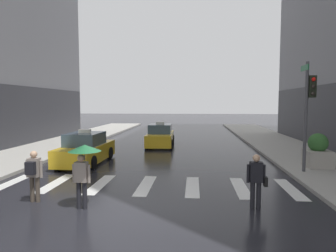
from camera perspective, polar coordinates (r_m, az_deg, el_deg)
ground_plane at (r=8.81m, az=-7.67°, el=-16.62°), size 160.00×160.00×0.00m
crosswalk_markings at (r=11.60m, az=-4.34°, el=-11.35°), size 11.30×2.80×0.01m
traffic_light_pole at (r=14.21m, az=25.57°, el=4.40°), size 0.44×0.84×4.80m
taxi_lead at (r=16.10m, az=-15.62°, el=-4.42°), size 1.99×4.57×1.80m
taxi_second at (r=21.72m, az=-1.49°, el=-2.00°), size 2.03×4.59×1.80m
pedestrian_with_umbrella at (r=9.12m, az=-16.04°, el=-6.12°), size 0.96×0.96×1.94m
pedestrian_with_backpack at (r=10.38m, az=-24.55°, el=-8.14°), size 0.55×0.43×1.65m
pedestrian_with_handbag at (r=9.26m, az=16.74°, el=-9.66°), size 0.60×0.24×1.65m
planter_near_corner at (r=15.59m, az=26.99°, el=-4.48°), size 1.10×1.10×1.60m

